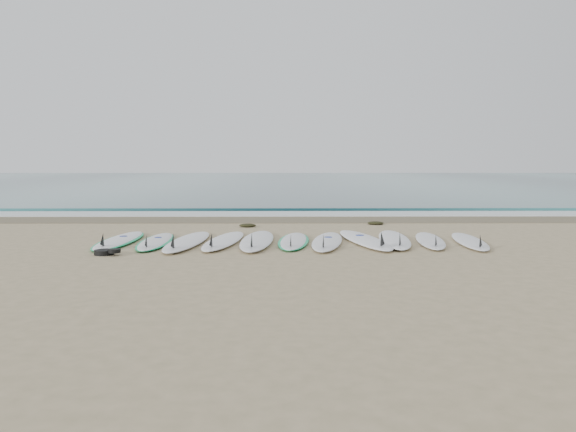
{
  "coord_description": "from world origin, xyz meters",
  "views": [
    {
      "loc": [
        -0.2,
        -10.51,
        1.54
      ],
      "look_at": [
        -0.1,
        1.04,
        0.4
      ],
      "focal_mm": 35.0,
      "sensor_mm": 36.0,
      "label": 1
    }
  ],
  "objects_px": {
    "surfboard_5": "(294,241)",
    "surfboard_10": "(470,241)",
    "leash_coil": "(106,252)",
    "surfboard_0": "(119,240)"
  },
  "relations": [
    {
      "from": "surfboard_10",
      "to": "leash_coil",
      "type": "height_order",
      "value": "surfboard_10"
    },
    {
      "from": "surfboard_0",
      "to": "surfboard_5",
      "type": "relative_size",
      "value": 1.08
    },
    {
      "from": "surfboard_10",
      "to": "leash_coil",
      "type": "distance_m",
      "value": 6.49
    },
    {
      "from": "surfboard_10",
      "to": "surfboard_5",
      "type": "bearing_deg",
      "value": -175.26
    },
    {
      "from": "surfboard_0",
      "to": "surfboard_10",
      "type": "xyz_separation_m",
      "value": [
        6.58,
        -0.19,
        0.0
      ]
    },
    {
      "from": "surfboard_0",
      "to": "leash_coil",
      "type": "height_order",
      "value": "surfboard_0"
    },
    {
      "from": "surfboard_0",
      "to": "surfboard_5",
      "type": "height_order",
      "value": "surfboard_0"
    },
    {
      "from": "surfboard_5",
      "to": "surfboard_10",
      "type": "bearing_deg",
      "value": 2.45
    },
    {
      "from": "surfboard_5",
      "to": "surfboard_10",
      "type": "distance_m",
      "value": 3.29
    },
    {
      "from": "surfboard_0",
      "to": "surfboard_10",
      "type": "relative_size",
      "value": 1.06
    }
  ]
}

